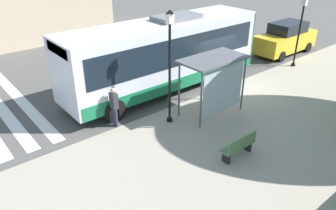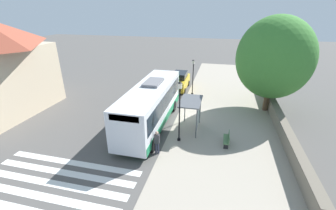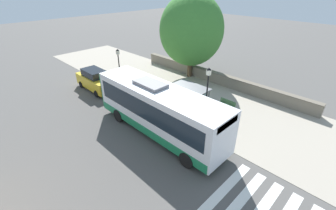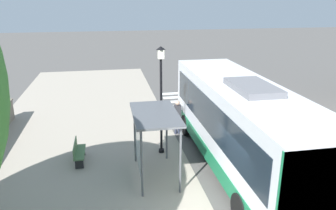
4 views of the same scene
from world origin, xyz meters
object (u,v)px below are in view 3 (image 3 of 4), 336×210
(street_lamp_near, at_px, (207,94))
(pedestrian, at_px, (219,134))
(bus, at_px, (159,109))
(parked_car_behind_bus, at_px, (95,80))
(bus_shelter, at_px, (191,91))
(street_lamp_far, at_px, (119,66))
(bench, at_px, (227,105))
(shade_tree, at_px, (191,30))

(street_lamp_near, bearing_deg, pedestrian, 59.86)
(bus, height_order, parked_car_behind_bus, bus)
(pedestrian, bearing_deg, bus_shelter, -115.25)
(pedestrian, height_order, street_lamp_far, street_lamp_far)
(bus_shelter, height_order, pedestrian, bus_shelter)
(bus, distance_m, bench, 6.54)
(bench, relative_size, street_lamp_far, 0.35)
(bench, height_order, shade_tree, shade_tree)
(street_lamp_near, xyz_separation_m, shade_tree, (-7.05, -7.39, 2.32))
(parked_car_behind_bus, bearing_deg, bus_shelter, 106.41)
(bus, bearing_deg, street_lamp_far, -106.18)
(street_lamp_near, height_order, parked_car_behind_bus, street_lamp_near)
(bus, distance_m, street_lamp_far, 8.35)
(bench, xyz_separation_m, shade_tree, (-3.59, -7.14, 4.57))
(street_lamp_near, bearing_deg, parked_car_behind_bus, -79.34)
(street_lamp_near, bearing_deg, bus_shelter, -109.80)
(bench, bearing_deg, street_lamp_far, -68.27)
(shade_tree, bearing_deg, street_lamp_near, 46.37)
(bus, relative_size, street_lamp_far, 2.58)
(street_lamp_near, height_order, shade_tree, shade_tree)
(bus_shelter, relative_size, shade_tree, 0.33)
(pedestrian, relative_size, parked_car_behind_bus, 0.36)
(street_lamp_far, bearing_deg, bus_shelter, 97.64)
(pedestrian, relative_size, shade_tree, 0.20)
(bus_shelter, height_order, street_lamp_near, street_lamp_near)
(bench, height_order, street_lamp_far, street_lamp_far)
(pedestrian, xyz_separation_m, bench, (-4.57, -2.18, -0.53))
(street_lamp_near, bearing_deg, shade_tree, -133.63)
(bench, bearing_deg, bus_shelter, -30.44)
(shade_tree, relative_size, parked_car_behind_bus, 1.85)
(street_lamp_near, bearing_deg, street_lamp_far, -87.70)
(bus_shelter, bearing_deg, bench, 149.56)
(bus_shelter, bearing_deg, street_lamp_near, 70.20)
(pedestrian, xyz_separation_m, shade_tree, (-8.17, -9.32, 4.04))
(bus, xyz_separation_m, parked_car_behind_bus, (-0.53, -9.70, -0.89))
(bus, height_order, street_lamp_far, street_lamp_far)
(pedestrian, distance_m, street_lamp_far, 11.95)
(street_lamp_near, xyz_separation_m, parked_car_behind_bus, (2.19, -11.61, -1.73))
(bus, bearing_deg, pedestrian, 112.62)
(shade_tree, height_order, parked_car_behind_bus, shade_tree)
(bench, height_order, parked_car_behind_bus, parked_car_behind_bus)
(parked_car_behind_bus, bearing_deg, street_lamp_far, 136.48)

